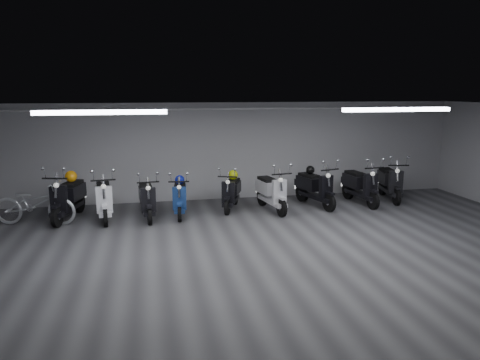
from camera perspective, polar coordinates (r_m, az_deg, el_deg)
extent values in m
cube|color=#3C3C3F|center=(8.63, 3.85, -10.10)|extent=(14.00, 10.00, 0.01)
cube|color=gray|center=(8.04, 4.12, 8.88)|extent=(14.00, 10.00, 0.01)
cube|color=#A5A5A7|center=(13.04, -1.87, 3.65)|extent=(14.00, 0.01, 2.80)
cube|color=#A5A5A7|center=(3.90, 24.77, -16.44)|extent=(14.00, 0.01, 2.80)
cube|color=white|center=(8.79, -17.17, 8.19)|extent=(2.40, 0.18, 0.08)
cube|color=white|center=(10.15, 19.25, 8.42)|extent=(2.40, 0.18, 0.08)
cylinder|color=white|center=(12.85, -1.84, 8.99)|extent=(13.60, 0.05, 0.05)
imported|color=silver|center=(11.67, -24.61, -2.19)|extent=(2.03, 1.11, 1.25)
sphere|color=black|center=(12.58, 8.89, 1.27)|extent=(0.24, 0.24, 0.24)
sphere|color=orange|center=(11.96, -20.62, 0.43)|extent=(0.29, 0.29, 0.29)
sphere|color=#0D1997|center=(11.62, -7.65, 0.02)|extent=(0.24, 0.24, 0.24)
sphere|color=#C4DA0C|center=(12.11, -0.90, 0.64)|extent=(0.27, 0.27, 0.27)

